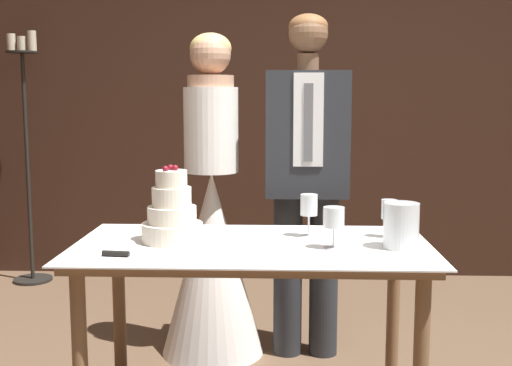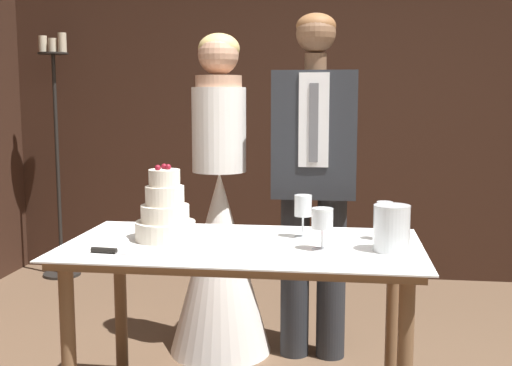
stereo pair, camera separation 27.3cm
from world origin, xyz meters
TOP-DOWN VIEW (x-y plane):
  - wall_back at (0.00, 2.53)m, footprint 4.90×0.12m
  - cake_table at (-0.19, 0.13)m, footprint 1.41×0.75m
  - tiered_cake at (-0.51, 0.16)m, footprint 0.24×0.24m
  - cake_knife at (-0.60, -0.10)m, footprint 0.44×0.07m
  - wine_glass_near at (0.04, 0.28)m, footprint 0.07×0.07m
  - wine_glass_middle at (0.12, 0.07)m, footprint 0.08×0.08m
  - wine_glass_far at (0.37, 0.28)m, footprint 0.06×0.06m
  - hurricane_candle at (0.38, 0.09)m, footprint 0.14×0.14m
  - bride at (-0.44, 0.93)m, footprint 0.54×0.54m
  - groom at (0.06, 0.93)m, footprint 0.42×0.25m
  - candle_stand at (-1.92, 2.21)m, footprint 0.28×0.28m

SIDE VIEW (x-z plane):
  - bride at x=-0.44m, z-range -0.22..1.46m
  - cake_table at x=-0.19m, z-range 0.29..1.07m
  - cake_knife at x=-0.60m, z-range 0.78..0.80m
  - hurricane_candle at x=0.38m, z-range 0.78..0.95m
  - tiered_cake at x=-0.51m, z-range 0.73..1.04m
  - wine_glass_far at x=0.37m, z-range 0.81..0.97m
  - wine_glass_middle at x=0.12m, z-range 0.81..0.97m
  - wine_glass_near at x=0.04m, z-range 0.82..1.00m
  - candle_stand at x=-1.92m, z-range 0.01..1.83m
  - groom at x=0.06m, z-range 0.10..1.87m
  - wall_back at x=0.00m, z-range 0.00..2.77m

